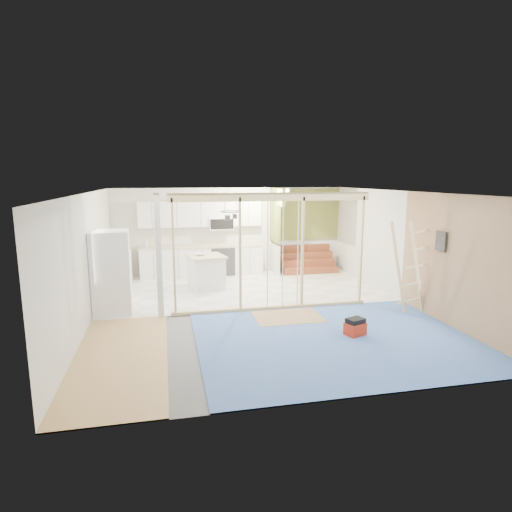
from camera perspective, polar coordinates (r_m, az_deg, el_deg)
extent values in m
cube|color=slate|center=(9.55, 0.30, -7.29)|extent=(7.00, 8.00, 0.01)
cube|color=white|center=(9.10, 0.32, 8.50)|extent=(7.00, 8.00, 0.01)
cube|color=silver|center=(13.12, -3.48, 3.40)|extent=(7.00, 0.01, 2.60)
cube|color=silver|center=(5.50, 9.43, -6.73)|extent=(7.00, 0.01, 2.60)
cube|color=silver|center=(9.15, -21.62, -0.42)|extent=(0.01, 8.00, 2.60)
cube|color=silver|center=(10.55, 19.22, 1.09)|extent=(0.01, 8.00, 2.60)
cube|color=white|center=(11.43, -1.87, -4.25)|extent=(7.00, 4.00, 0.02)
cube|color=#4F73C1|center=(8.03, 10.59, -10.90)|extent=(5.00, 4.00, 0.02)
cube|color=tan|center=(7.50, -17.63, -12.80)|extent=(1.50, 4.00, 0.02)
cube|color=tan|center=(9.11, 4.23, -8.09)|extent=(1.40, 1.00, 0.01)
cube|color=#DAC885|center=(9.17, 2.17, 7.89)|extent=(4.40, 0.09, 0.18)
cube|color=#DAC885|center=(9.60, 2.07, -6.89)|extent=(4.40, 0.09, 0.06)
cube|color=silver|center=(9.02, -12.83, -0.09)|extent=(0.12, 0.14, 2.60)
cube|color=#DAC885|center=(9.02, -10.92, -0.01)|extent=(0.04, 0.09, 2.40)
cube|color=#DAC885|center=(9.16, -2.13, 0.32)|extent=(0.05, 0.09, 2.40)
cube|color=#DAC885|center=(9.50, 6.21, 0.63)|extent=(0.04, 0.09, 2.40)
cube|color=#DAC885|center=(10.02, 13.83, 0.91)|extent=(0.04, 0.09, 2.40)
cylinder|color=silver|center=(9.26, 1.56, -0.06)|extent=(0.02, 0.02, 2.35)
cylinder|color=silver|center=(9.50, 5.59, 0.16)|extent=(0.02, 0.02, 2.35)
cylinder|color=silver|center=(9.38, 3.59, 0.06)|extent=(0.02, 0.02, 2.35)
cube|color=white|center=(12.86, -7.20, -0.69)|extent=(3.60, 0.60, 0.88)
cube|color=beige|center=(12.78, -7.24, 1.35)|extent=(3.66, 0.64, 0.05)
cube|color=white|center=(11.80, -17.91, -2.13)|extent=(0.60, 1.60, 0.88)
cube|color=beige|center=(11.71, -18.03, 0.09)|extent=(0.64, 1.64, 0.05)
cube|color=white|center=(12.78, -7.39, 5.62)|extent=(3.60, 0.34, 0.75)
cube|color=white|center=(12.84, -4.67, 4.35)|extent=(0.72, 0.38, 0.36)
cube|color=black|center=(12.65, -4.55, 4.26)|extent=(0.68, 0.02, 0.30)
cube|color=olive|center=(12.90, 2.55, 5.51)|extent=(0.10, 0.90, 1.60)
cube|color=white|center=(13.08, 2.50, -0.39)|extent=(0.10, 0.90, 0.90)
cube|color=olive|center=(12.18, 3.42, 7.81)|extent=(0.10, 0.50, 0.50)
cube|color=olive|center=(13.62, 6.60, 5.51)|extent=(2.20, 0.04, 1.60)
cube|color=white|center=(13.79, 6.49, 0.12)|extent=(2.20, 0.04, 0.90)
cube|color=brown|center=(13.13, 7.32, -1.98)|extent=(1.70, 0.26, 0.20)
cube|color=brown|center=(13.33, 6.97, -0.91)|extent=(1.70, 0.26, 0.20)
cube|color=brown|center=(13.53, 6.63, 0.13)|extent=(1.70, 0.26, 0.20)
cube|color=brown|center=(13.74, 6.30, 1.14)|extent=(1.70, 0.26, 0.20)
torus|color=black|center=(10.94, -3.40, 5.93)|extent=(0.52, 0.52, 0.02)
cylinder|color=black|center=(10.90, -4.19, 7.22)|extent=(0.01, 0.01, 0.50)
cylinder|color=black|center=(10.94, -2.63, 7.25)|extent=(0.01, 0.01, 0.50)
cylinder|color=#38373D|center=(10.84, -3.83, 5.09)|extent=(0.14, 0.14, 0.14)
cylinder|color=#38373D|center=(11.07, -2.85, 5.31)|extent=(0.12, 0.12, 0.12)
cube|color=tan|center=(8.92, 25.75, -1.00)|extent=(0.02, 4.00, 2.60)
cube|color=#38373D|center=(9.31, 23.43, 1.81)|extent=(0.04, 0.30, 0.40)
cylinder|color=#FFEABF|center=(12.35, 3.69, 8.72)|extent=(0.32, 0.32, 0.08)
cube|color=white|center=(9.61, -18.74, -2.16)|extent=(0.81, 0.78, 1.81)
cube|color=#38373D|center=(9.57, -16.47, -2.08)|extent=(0.05, 0.72, 1.77)
cube|color=white|center=(11.34, -6.62, -2.33)|extent=(0.96, 0.96, 0.83)
cube|color=beige|center=(11.24, -6.67, -0.06)|extent=(1.07, 1.07, 0.05)
imported|color=white|center=(11.29, -7.38, 0.25)|extent=(0.26, 0.26, 0.06)
imported|color=silver|center=(12.61, -14.48, 1.71)|extent=(0.10, 0.10, 0.27)
imported|color=silver|center=(12.82, -2.71, 1.97)|extent=(0.09, 0.09, 0.18)
cube|color=red|center=(8.28, 13.07, -9.50)|extent=(0.43, 0.37, 0.25)
cube|color=black|center=(8.22, 13.12, -8.40)|extent=(0.38, 0.33, 0.09)
cube|color=#DABE85|center=(9.52, 18.42, -1.55)|extent=(0.48, 0.07, 2.00)
cube|color=#DABE85|center=(9.75, 20.65, -1.41)|extent=(0.48, 0.07, 2.00)
cube|color=#DABE85|center=(9.84, 19.57, -5.70)|extent=(0.48, 0.07, 0.13)
cube|color=#DABE85|center=(9.78, 20.11, -3.49)|extent=(0.48, 0.07, 0.13)
cube|color=#DABE85|center=(9.75, 20.65, -1.26)|extent=(0.48, 0.07, 0.13)
cube|color=#DABE85|center=(9.72, 21.19, 0.99)|extent=(0.48, 0.07, 0.13)
cube|color=#DABE85|center=(9.72, 21.74, 3.24)|extent=(0.48, 0.07, 0.13)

